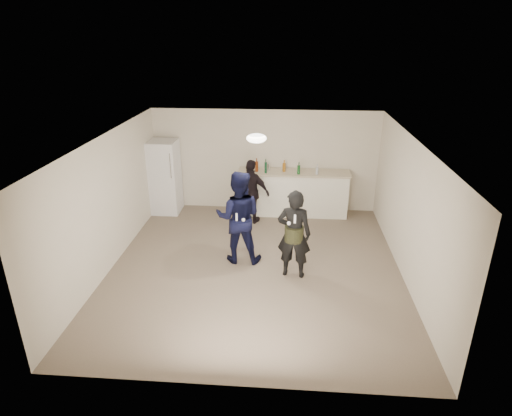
# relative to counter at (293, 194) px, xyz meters

# --- Properties ---
(floor) EXTENTS (6.00, 6.00, 0.00)m
(floor) POSITION_rel_counter_xyz_m (-0.72, -2.67, -0.53)
(floor) COLOR #6B5B4C
(floor) RESTS_ON ground
(ceiling) EXTENTS (6.00, 6.00, 0.00)m
(ceiling) POSITION_rel_counter_xyz_m (-0.72, -2.67, 1.98)
(ceiling) COLOR silver
(ceiling) RESTS_ON wall_back
(wall_back) EXTENTS (6.00, 0.00, 6.00)m
(wall_back) POSITION_rel_counter_xyz_m (-0.72, 0.33, 0.72)
(wall_back) COLOR beige
(wall_back) RESTS_ON floor
(wall_front) EXTENTS (6.00, 0.00, 6.00)m
(wall_front) POSITION_rel_counter_xyz_m (-0.72, -5.67, 0.72)
(wall_front) COLOR beige
(wall_front) RESTS_ON floor
(wall_left) EXTENTS (0.00, 6.00, 6.00)m
(wall_left) POSITION_rel_counter_xyz_m (-3.47, -2.67, 0.72)
(wall_left) COLOR beige
(wall_left) RESTS_ON floor
(wall_right) EXTENTS (0.00, 6.00, 6.00)m
(wall_right) POSITION_rel_counter_xyz_m (2.03, -2.67, 0.72)
(wall_right) COLOR beige
(wall_right) RESTS_ON floor
(counter) EXTENTS (2.60, 0.56, 1.05)m
(counter) POSITION_rel_counter_xyz_m (0.00, 0.00, 0.00)
(counter) COLOR white
(counter) RESTS_ON floor
(counter_top) EXTENTS (2.68, 0.64, 0.04)m
(counter_top) POSITION_rel_counter_xyz_m (0.00, 0.00, 0.55)
(counter_top) COLOR beige
(counter_top) RESTS_ON counter
(fridge) EXTENTS (0.70, 0.70, 1.80)m
(fridge) POSITION_rel_counter_xyz_m (-3.16, -0.07, 0.38)
(fridge) COLOR white
(fridge) RESTS_ON floor
(fridge_handle) EXTENTS (0.02, 0.02, 0.60)m
(fridge_handle) POSITION_rel_counter_xyz_m (-2.88, -0.44, 0.78)
(fridge_handle) COLOR silver
(fridge_handle) RESTS_ON fridge
(ceiling_dome) EXTENTS (0.36, 0.36, 0.16)m
(ceiling_dome) POSITION_rel_counter_xyz_m (-0.72, -2.37, 1.93)
(ceiling_dome) COLOR white
(ceiling_dome) RESTS_ON ceiling
(shaker) EXTENTS (0.08, 0.08, 0.17)m
(shaker) POSITION_rel_counter_xyz_m (-0.61, 0.07, 0.65)
(shaker) COLOR silver
(shaker) RESTS_ON counter_top
(man) EXTENTS (0.90, 0.71, 1.84)m
(man) POSITION_rel_counter_xyz_m (-1.06, -2.40, 0.39)
(man) COLOR #0E113B
(man) RESTS_ON floor
(woman) EXTENTS (0.66, 0.48, 1.68)m
(woman) POSITION_rel_counter_xyz_m (-0.00, -2.89, 0.31)
(woman) COLOR black
(woman) RESTS_ON floor
(camo_shorts) EXTENTS (0.34, 0.34, 0.28)m
(camo_shorts) POSITION_rel_counter_xyz_m (-0.00, -2.89, 0.32)
(camo_shorts) COLOR #33391A
(camo_shorts) RESTS_ON woman
(spectator) EXTENTS (0.96, 0.66, 1.52)m
(spectator) POSITION_rel_counter_xyz_m (-0.97, -0.57, 0.24)
(spectator) COLOR black
(spectator) RESTS_ON floor
(remote_man) EXTENTS (0.04, 0.04, 0.15)m
(remote_man) POSITION_rel_counter_xyz_m (-1.06, -2.68, 0.53)
(remote_man) COLOR white
(remote_man) RESTS_ON man
(nunchuk_man) EXTENTS (0.07, 0.07, 0.07)m
(nunchuk_man) POSITION_rel_counter_xyz_m (-0.94, -2.65, 0.45)
(nunchuk_man) COLOR white
(nunchuk_man) RESTS_ON man
(remote_woman) EXTENTS (0.04, 0.04, 0.15)m
(remote_woman) POSITION_rel_counter_xyz_m (-0.00, -3.14, 0.72)
(remote_woman) COLOR white
(remote_woman) RESTS_ON woman
(nunchuk_woman) EXTENTS (0.07, 0.07, 0.07)m
(nunchuk_woman) POSITION_rel_counter_xyz_m (-0.10, -3.11, 0.62)
(nunchuk_woman) COLOR white
(nunchuk_woman) RESTS_ON woman
(bottle_cluster) EXTENTS (1.50, 0.24, 0.26)m
(bottle_cluster) POSITION_rel_counter_xyz_m (-0.30, -0.09, 0.67)
(bottle_cluster) COLOR #945915
(bottle_cluster) RESTS_ON counter_top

